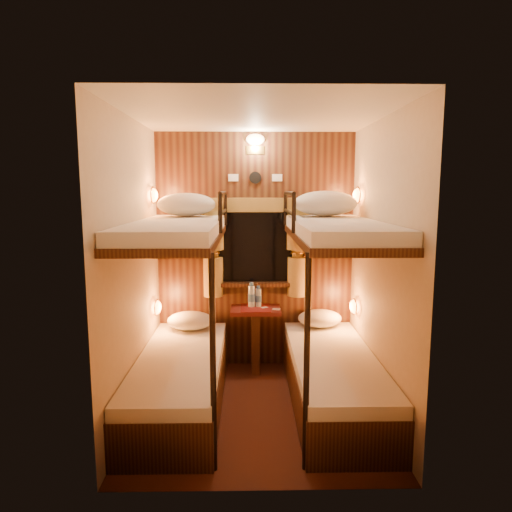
{
  "coord_description": "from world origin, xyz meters",
  "views": [
    {
      "loc": [
        -0.07,
        -3.61,
        1.84
      ],
      "look_at": [
        -0.01,
        0.15,
        1.28
      ],
      "focal_mm": 32.0,
      "sensor_mm": 36.0,
      "label": 1
    }
  ],
  "objects_px": {
    "bunk_left": "(180,343)",
    "bunk_right": "(334,342)",
    "bottle_left": "(252,296)",
    "table": "(256,331)",
    "bottle_right": "(258,298)"
  },
  "relations": [
    {
      "from": "bunk_left",
      "to": "bunk_right",
      "type": "height_order",
      "value": "same"
    },
    {
      "from": "bunk_right",
      "to": "bottle_left",
      "type": "relative_size",
      "value": 7.43
    },
    {
      "from": "bunk_left",
      "to": "table",
      "type": "relative_size",
      "value": 2.9
    },
    {
      "from": "bunk_right",
      "to": "bottle_left",
      "type": "distance_m",
      "value": 1.1
    },
    {
      "from": "bunk_left",
      "to": "bunk_right",
      "type": "bearing_deg",
      "value": 0.0
    },
    {
      "from": "bunk_right",
      "to": "table",
      "type": "height_order",
      "value": "bunk_right"
    },
    {
      "from": "table",
      "to": "bottle_right",
      "type": "bearing_deg",
      "value": 62.75
    },
    {
      "from": "bottle_left",
      "to": "table",
      "type": "bearing_deg",
      "value": -51.9
    },
    {
      "from": "table",
      "to": "bottle_right",
      "type": "distance_m",
      "value": 0.34
    },
    {
      "from": "bunk_left",
      "to": "bottle_left",
      "type": "bearing_deg",
      "value": 53.85
    },
    {
      "from": "bunk_left",
      "to": "bunk_right",
      "type": "xyz_separation_m",
      "value": [
        1.3,
        0.0,
        0.0
      ]
    },
    {
      "from": "bunk_right",
      "to": "bottle_right",
      "type": "relative_size",
      "value": 8.67
    },
    {
      "from": "table",
      "to": "bottle_left",
      "type": "relative_size",
      "value": 2.56
    },
    {
      "from": "bunk_left",
      "to": "bottle_right",
      "type": "bearing_deg",
      "value": 51.07
    },
    {
      "from": "bunk_right",
      "to": "bottle_left",
      "type": "xyz_separation_m",
      "value": [
        -0.69,
        0.83,
        0.2
      ]
    }
  ]
}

